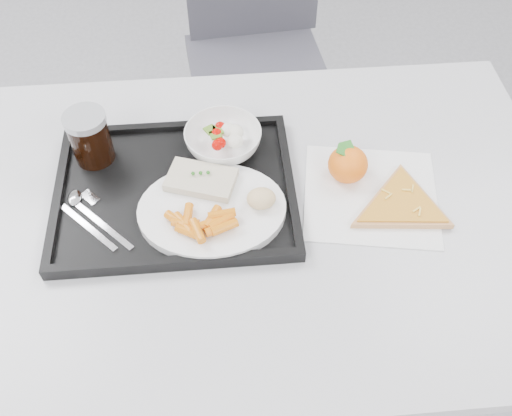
# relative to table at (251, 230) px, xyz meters

# --- Properties ---
(table) EXTENTS (1.20, 0.80, 0.75)m
(table) POSITION_rel_table_xyz_m (0.00, 0.00, 0.00)
(table) COLOR #A5A5A7
(table) RESTS_ON ground
(chair) EXTENTS (0.46, 0.46, 0.93)m
(chair) POSITION_rel_table_xyz_m (0.08, 0.87, -0.15)
(chair) COLOR #3A3941
(chair) RESTS_ON ground
(tray) EXTENTS (0.45, 0.35, 0.03)m
(tray) POSITION_rel_table_xyz_m (-0.14, 0.05, 0.08)
(tray) COLOR black
(tray) RESTS_ON table
(dinner_plate) EXTENTS (0.27, 0.27, 0.02)m
(dinner_plate) POSITION_rel_table_xyz_m (-0.07, -0.02, 0.09)
(dinner_plate) COLOR white
(dinner_plate) RESTS_ON tray
(fish_fillet) EXTENTS (0.14, 0.11, 0.02)m
(fish_fillet) POSITION_rel_table_xyz_m (-0.09, 0.04, 0.11)
(fish_fillet) COLOR beige
(fish_fillet) RESTS_ON dinner_plate
(bread_roll) EXTENTS (0.07, 0.06, 0.03)m
(bread_roll) POSITION_rel_table_xyz_m (0.02, -0.02, 0.12)
(bread_roll) COLOR tan
(bread_roll) RESTS_ON dinner_plate
(salad_bowl) EXTENTS (0.15, 0.15, 0.05)m
(salad_bowl) POSITION_rel_table_xyz_m (-0.04, 0.15, 0.11)
(salad_bowl) COLOR white
(salad_bowl) RESTS_ON tray
(cola_glass) EXTENTS (0.08, 0.08, 0.11)m
(cola_glass) POSITION_rel_table_xyz_m (-0.30, 0.15, 0.14)
(cola_glass) COLOR black
(cola_glass) RESTS_ON tray
(cutlery) EXTENTS (0.14, 0.15, 0.01)m
(cutlery) POSITION_rel_table_xyz_m (-0.30, -0.00, 0.08)
(cutlery) COLOR silver
(cutlery) RESTS_ON tray
(napkin) EXTENTS (0.29, 0.28, 0.00)m
(napkin) POSITION_rel_table_xyz_m (0.23, 0.01, 0.07)
(napkin) COLOR white
(napkin) RESTS_ON table
(tangerine) EXTENTS (0.09, 0.09, 0.07)m
(tangerine) POSITION_rel_table_xyz_m (0.19, 0.07, 0.10)
(tangerine) COLOR #DA4F0D
(tangerine) RESTS_ON napkin
(pizza_slice) EXTENTS (0.29, 0.29, 0.02)m
(pizza_slice) POSITION_rel_table_xyz_m (0.28, -0.02, 0.08)
(pizza_slice) COLOR tan
(pizza_slice) RESTS_ON napkin
(carrot_pile) EXTENTS (0.13, 0.09, 0.02)m
(carrot_pile) POSITION_rel_table_xyz_m (-0.09, -0.06, 0.11)
(carrot_pile) COLOR orange
(carrot_pile) RESTS_ON dinner_plate
(salad_contents) EXTENTS (0.08, 0.07, 0.03)m
(salad_contents) POSITION_rel_table_xyz_m (-0.03, 0.15, 0.12)
(salad_contents) COLOR #B50500
(salad_contents) RESTS_ON salad_bowl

